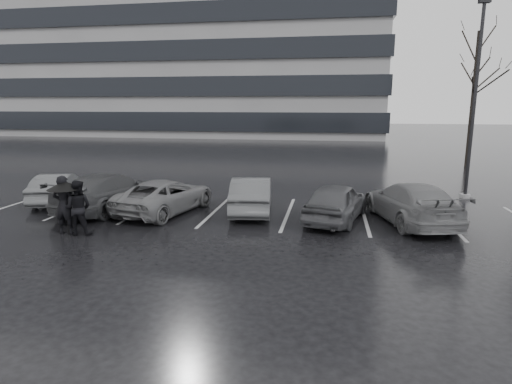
{
  "coord_description": "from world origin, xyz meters",
  "views": [
    {
      "loc": [
        2.09,
        -13.03,
        4.05
      ],
      "look_at": [
        -0.36,
        1.0,
        1.1
      ],
      "focal_mm": 30.0,
      "sensor_mm": 36.0,
      "label": 1
    }
  ],
  "objects_px": {
    "pedestrian_right": "(78,208)",
    "lamp_post": "(474,111)",
    "car_main": "(336,202)",
    "tree_north": "(473,100)",
    "car_east": "(411,203)",
    "car_west_a": "(252,195)",
    "car_west_b": "(165,196)",
    "car_west_c": "(110,191)",
    "car_west_d": "(59,188)",
    "pedestrian_left": "(64,205)"
  },
  "relations": [
    {
      "from": "car_west_b",
      "to": "car_east",
      "type": "xyz_separation_m",
      "value": [
        8.9,
        0.09,
        0.07
      ]
    },
    {
      "from": "pedestrian_left",
      "to": "lamp_post",
      "type": "xyz_separation_m",
      "value": [
        14.03,
        7.78,
        2.8
      ]
    },
    {
      "from": "car_main",
      "to": "lamp_post",
      "type": "relative_size",
      "value": 0.49
    },
    {
      "from": "car_west_c",
      "to": "car_west_d",
      "type": "bearing_deg",
      "value": -6.04
    },
    {
      "from": "car_west_a",
      "to": "car_west_c",
      "type": "bearing_deg",
      "value": -1.46
    },
    {
      "from": "car_west_d",
      "to": "pedestrian_left",
      "type": "distance_m",
      "value": 4.95
    },
    {
      "from": "car_main",
      "to": "tree_north",
      "type": "distance_m",
      "value": 17.83
    },
    {
      "from": "pedestrian_right",
      "to": "lamp_post",
      "type": "bearing_deg",
      "value": -157.51
    },
    {
      "from": "car_west_b",
      "to": "tree_north",
      "type": "distance_m",
      "value": 21.56
    },
    {
      "from": "car_east",
      "to": "pedestrian_right",
      "type": "distance_m",
      "value": 11.0
    },
    {
      "from": "car_west_b",
      "to": "car_west_c",
      "type": "height_order",
      "value": "car_west_c"
    },
    {
      "from": "car_main",
      "to": "car_west_d",
      "type": "xyz_separation_m",
      "value": [
        -11.35,
        0.91,
        -0.07
      ]
    },
    {
      "from": "car_west_c",
      "to": "tree_north",
      "type": "bearing_deg",
      "value": -128.73
    },
    {
      "from": "car_west_a",
      "to": "car_west_c",
      "type": "height_order",
      "value": "car_west_c"
    },
    {
      "from": "tree_north",
      "to": "car_east",
      "type": "bearing_deg",
      "value": -112.22
    },
    {
      "from": "tree_north",
      "to": "car_west_b",
      "type": "bearing_deg",
      "value": -134.92
    },
    {
      "from": "car_west_c",
      "to": "pedestrian_right",
      "type": "xyz_separation_m",
      "value": [
        0.66,
        -3.16,
        0.15
      ]
    },
    {
      "from": "car_west_c",
      "to": "tree_north",
      "type": "height_order",
      "value": "tree_north"
    },
    {
      "from": "car_west_c",
      "to": "car_west_d",
      "type": "distance_m",
      "value": 2.84
    },
    {
      "from": "car_west_d",
      "to": "car_east",
      "type": "distance_m",
      "value": 13.91
    },
    {
      "from": "car_west_c",
      "to": "pedestrian_left",
      "type": "distance_m",
      "value": 3.2
    },
    {
      "from": "pedestrian_left",
      "to": "car_west_d",
      "type": "bearing_deg",
      "value": -60.72
    },
    {
      "from": "car_main",
      "to": "lamp_post",
      "type": "distance_m",
      "value": 7.94
    },
    {
      "from": "car_west_c",
      "to": "tree_north",
      "type": "xyz_separation_m",
      "value": [
        17.27,
        15.06,
        3.53
      ]
    },
    {
      "from": "car_main",
      "to": "pedestrian_left",
      "type": "xyz_separation_m",
      "value": [
        -8.42,
        -3.07,
        0.26
      ]
    },
    {
      "from": "pedestrian_left",
      "to": "tree_north",
      "type": "height_order",
      "value": "tree_north"
    },
    {
      "from": "car_main",
      "to": "car_west_b",
      "type": "height_order",
      "value": "car_main"
    },
    {
      "from": "pedestrian_left",
      "to": "lamp_post",
      "type": "bearing_deg",
      "value": -158.14
    },
    {
      "from": "lamp_post",
      "to": "pedestrian_left",
      "type": "bearing_deg",
      "value": -150.99
    },
    {
      "from": "car_main",
      "to": "pedestrian_left",
      "type": "bearing_deg",
      "value": 34.53
    },
    {
      "from": "car_west_a",
      "to": "lamp_post",
      "type": "relative_size",
      "value": 0.5
    },
    {
      "from": "car_west_c",
      "to": "tree_north",
      "type": "distance_m",
      "value": 23.19
    },
    {
      "from": "pedestrian_left",
      "to": "tree_north",
      "type": "distance_m",
      "value": 25.2
    },
    {
      "from": "car_west_a",
      "to": "car_west_b",
      "type": "xyz_separation_m",
      "value": [
        -3.21,
        -0.57,
        -0.05
      ]
    },
    {
      "from": "car_west_b",
      "to": "car_west_d",
      "type": "distance_m",
      "value": 5.06
    },
    {
      "from": "car_east",
      "to": "lamp_post",
      "type": "bearing_deg",
      "value": -139.19
    },
    {
      "from": "car_west_a",
      "to": "car_east",
      "type": "distance_m",
      "value": 5.7
    },
    {
      "from": "pedestrian_right",
      "to": "pedestrian_left",
      "type": "bearing_deg",
      "value": -4.68
    },
    {
      "from": "pedestrian_left",
      "to": "lamp_post",
      "type": "height_order",
      "value": "lamp_post"
    },
    {
      "from": "car_west_c",
      "to": "car_east",
      "type": "relative_size",
      "value": 1.03
    },
    {
      "from": "car_main",
      "to": "car_west_b",
      "type": "bearing_deg",
      "value": 13.35
    },
    {
      "from": "car_main",
      "to": "car_west_d",
      "type": "distance_m",
      "value": 11.39
    },
    {
      "from": "pedestrian_right",
      "to": "car_west_b",
      "type": "bearing_deg",
      "value": -124.11
    },
    {
      "from": "car_west_c",
      "to": "car_west_d",
      "type": "height_order",
      "value": "car_west_c"
    },
    {
      "from": "car_main",
      "to": "car_east",
      "type": "height_order",
      "value": "car_east"
    },
    {
      "from": "car_east",
      "to": "car_west_a",
      "type": "bearing_deg",
      "value": -19.6
    },
    {
      "from": "car_main",
      "to": "car_west_b",
      "type": "distance_m",
      "value": 6.36
    },
    {
      "from": "car_east",
      "to": "car_west_d",
      "type": "bearing_deg",
      "value": -17.64
    },
    {
      "from": "car_west_c",
      "to": "pedestrian_left",
      "type": "xyz_separation_m",
      "value": [
        0.21,
        -3.18,
        0.22
      ]
    },
    {
      "from": "car_west_a",
      "to": "car_east",
      "type": "xyz_separation_m",
      "value": [
        5.68,
        -0.48,
        0.03
      ]
    }
  ]
}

